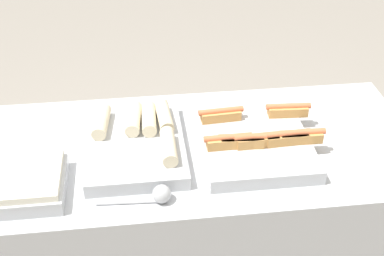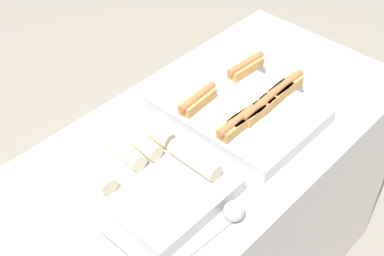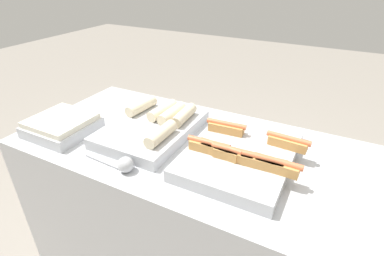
# 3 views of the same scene
# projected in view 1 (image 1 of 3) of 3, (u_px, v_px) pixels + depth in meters

# --- Properties ---
(counter) EXTENTS (1.57, 0.73, 0.92)m
(counter) POSITION_uv_depth(u_px,v_px,m) (200.00, 236.00, 2.17)
(counter) COLOR #B7BABF
(counter) RESTS_ON ground_plane
(tray_hotdogs) EXTENTS (0.42, 0.52, 0.10)m
(tray_hotdogs) POSITION_uv_depth(u_px,v_px,m) (253.00, 135.00, 1.90)
(tray_hotdogs) COLOR #B7BABF
(tray_hotdogs) RESTS_ON counter
(tray_wraps) EXTENTS (0.34, 0.47, 0.10)m
(tray_wraps) POSITION_uv_depth(u_px,v_px,m) (137.00, 140.00, 1.88)
(tray_wraps) COLOR #B7BABF
(tray_wraps) RESTS_ON counter
(tray_side_front) EXTENTS (0.26, 0.26, 0.07)m
(tray_side_front) POSITION_uv_depth(u_px,v_px,m) (23.00, 183.00, 1.69)
(tray_side_front) COLOR #B7BABF
(tray_side_front) RESTS_ON counter
(serving_spoon_near) EXTENTS (0.23, 0.06, 0.06)m
(serving_spoon_near) POSITION_uv_depth(u_px,v_px,m) (159.00, 195.00, 1.65)
(serving_spoon_near) COLOR #B2B5BA
(serving_spoon_near) RESTS_ON counter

